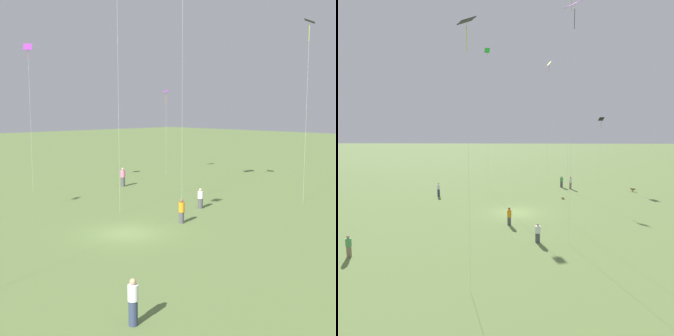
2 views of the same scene
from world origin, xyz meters
TOP-DOWN VIEW (x-y plane):
  - ground_plane at (0.00, 0.00)m, footprint 240.00×240.00m
  - person_0 at (-4.32, 0.55)m, footprint 0.57×0.57m
  - person_2 at (12.89, -8.10)m, footprint 0.48×0.48m
  - person_3 at (14.09, -6.98)m, footprint 0.64×0.64m
  - person_4 at (-8.78, -1.78)m, footprint 0.50×0.50m
  - person_5 at (-11.99, 11.89)m, footprint 0.52×0.52m
  - person_6 at (7.71, 9.96)m, footprint 0.42×0.42m
  - kite_0 at (-3.29, -4.93)m, footprint 1.38×1.46m
  - kite_2 at (19.25, -5.37)m, footprint 0.88×0.68m
  - kite_4 at (18.40, -13.63)m, footprint 0.79×0.93m
  - kite_6 at (-9.16, -4.19)m, footprint 1.55×1.51m
  - kite_8 at (-16.64, 2.58)m, footprint 1.13×1.10m
  - kite_9 at (11.58, 3.76)m, footprint 0.63×0.80m
  - dog_0 at (11.23, -16.53)m, footprint 0.67×0.53m
  - picnic_bag_0 at (6.48, -6.06)m, footprint 0.37×0.36m

SIDE VIEW (x-z plane):
  - ground_plane at x=0.00m, z-range 0.00..0.00m
  - picnic_bag_0 at x=6.48m, z-range 0.00..0.25m
  - dog_0 at x=11.23m, z-range 0.09..0.60m
  - person_4 at x=-8.78m, z-range -0.02..1.56m
  - person_5 at x=-11.99m, z-range -0.01..1.59m
  - person_0 at x=-4.32m, z-range -0.01..1.68m
  - person_3 at x=14.09m, z-range -0.02..1.72m
  - person_6 at x=7.71m, z-range 0.00..1.76m
  - person_2 at x=12.89m, z-range 0.00..1.82m
  - kite_4 at x=18.40m, z-range 4.48..14.89m
  - kite_8 at x=-16.64m, z-range 6.43..21.22m
  - kite_6 at x=-9.16m, z-range 8.16..26.41m
  - kite_2 at x=19.25m, z-range 7.82..26.90m
  - kite_9 at x=11.58m, z-range 7.69..27.15m
  - kite_0 at x=-3.29m, z-range 9.46..31.01m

